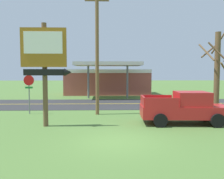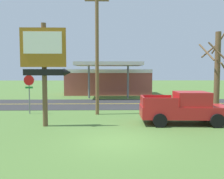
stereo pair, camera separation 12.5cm
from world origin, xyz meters
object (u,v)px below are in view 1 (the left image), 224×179
Objects in this scene: bare_tree at (217,71)px; motel_sign at (45,58)px; gas_station at (107,81)px; utility_pole at (97,45)px; stop_sign at (29,87)px; pickup_red_parked_on_lawn at (185,108)px.

motel_sign is at bearing -163.15° from bare_tree.
gas_station is at bearing 79.83° from motel_sign.
gas_station is (3.77, 21.04, -1.99)m from motel_sign.
stop_sign is at bearing 175.74° from utility_pole.
utility_pole is at bearing 176.97° from bare_tree.
motel_sign reaches higher than gas_station.
stop_sign is 17.76m from gas_station.
motel_sign is 12.13m from bare_tree.
utility_pole is at bearing 54.66° from motel_sign.
gas_station is 2.27× the size of pickup_red_parked_on_lawn.
motel_sign is 21.47m from gas_station.
motel_sign is 2.01× the size of stop_sign.
bare_tree reaches higher than stop_sign.
stop_sign reaches higher than pickup_red_parked_on_lawn.
bare_tree is 5.04m from pickup_red_parked_on_lawn.
motel_sign is at bearing -100.17° from gas_station.
stop_sign is 14.01m from bare_tree.
stop_sign is 11.32m from pickup_red_parked_on_lawn.
bare_tree is (8.77, -0.46, -1.88)m from utility_pole.
pickup_red_parked_on_lawn is at bearing 3.53° from motel_sign.
gas_station is at bearing 114.04° from bare_tree.
pickup_red_parked_on_lawn is (10.59, -3.85, -1.06)m from stop_sign.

